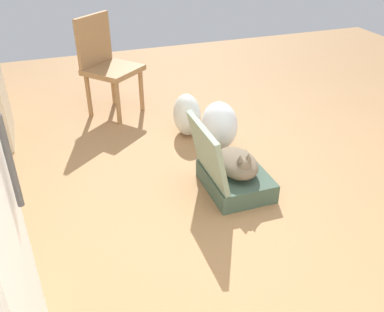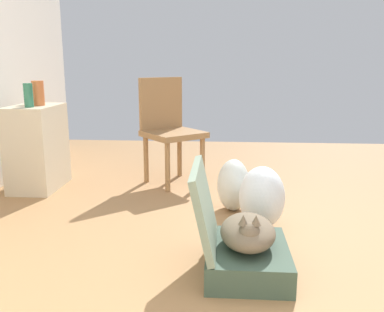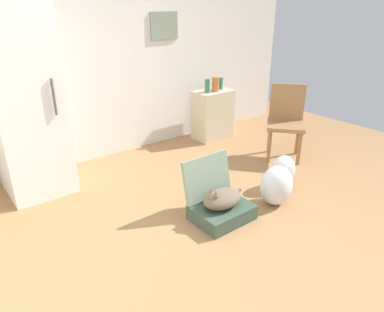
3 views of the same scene
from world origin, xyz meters
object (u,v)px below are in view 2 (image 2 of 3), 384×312
(cat, at_px, (248,232))
(plastic_bag_clear, at_px, (233,185))
(plastic_bag_white, at_px, (262,197))
(vase_round, at_px, (38,93))
(vase_tall, at_px, (28,95))
(chair, at_px, (169,126))
(vase_short, at_px, (37,94))
(side_table, at_px, (37,147))
(suitcase_base, at_px, (247,259))

(cat, height_order, plastic_bag_clear, plastic_bag_clear)
(plastic_bag_white, height_order, vase_round, vase_round)
(vase_tall, distance_m, vase_round, 0.14)
(plastic_bag_white, relative_size, chair, 0.44)
(vase_short, bearing_deg, vase_tall, -168.77)
(side_table, bearing_deg, suitcase_base, -128.70)
(plastic_bag_clear, height_order, vase_short, vase_short)
(suitcase_base, bearing_deg, vase_round, 50.55)
(suitcase_base, xyz_separation_m, side_table, (1.37, 1.71, 0.29))
(side_table, height_order, chair, chair)
(chair, bearing_deg, vase_short, 147.05)
(vase_short, height_order, vase_round, vase_round)
(suitcase_base, bearing_deg, plastic_bag_clear, 3.14)
(plastic_bag_white, distance_m, vase_round, 2.04)
(vase_tall, bearing_deg, plastic_bag_clear, -100.35)
(cat, distance_m, chair, 1.79)
(vase_round, bearing_deg, plastic_bag_clear, -105.11)
(chair, bearing_deg, vase_round, 154.76)
(plastic_bag_clear, relative_size, side_table, 0.53)
(plastic_bag_white, bearing_deg, vase_round, 67.14)
(suitcase_base, bearing_deg, plastic_bag_white, -11.55)
(suitcase_base, relative_size, vase_tall, 2.79)
(cat, height_order, chair, chair)
(suitcase_base, xyz_separation_m, vase_tall, (1.23, 1.69, 0.74))
(suitcase_base, bearing_deg, cat, 176.44)
(plastic_bag_clear, height_order, vase_round, vase_round)
(plastic_bag_white, distance_m, chair, 1.31)
(plastic_bag_white, distance_m, plastic_bag_clear, 0.37)
(plastic_bag_white, relative_size, side_table, 0.57)
(cat, height_order, side_table, side_table)
(suitcase_base, bearing_deg, side_table, 51.30)
(suitcase_base, distance_m, plastic_bag_clear, 0.94)
(suitcase_base, bearing_deg, chair, 20.41)
(vase_tall, xyz_separation_m, vase_short, (0.28, 0.05, -0.01))
(side_table, height_order, vase_tall, vase_tall)
(cat, relative_size, plastic_bag_clear, 1.27)
(plastic_bag_clear, bearing_deg, vase_round, 74.89)
(cat, xyz_separation_m, plastic_bag_white, (0.62, -0.13, -0.02))
(vase_round, bearing_deg, plastic_bag_white, -112.86)
(cat, distance_m, vase_short, 2.38)
(vase_round, distance_m, chair, 1.13)
(plastic_bag_white, distance_m, vase_tall, 2.01)
(suitcase_base, height_order, vase_short, vase_short)
(plastic_bag_white, bearing_deg, plastic_bag_clear, 29.01)
(cat, xyz_separation_m, side_table, (1.38, 1.71, 0.13))
(plastic_bag_clear, bearing_deg, side_table, 75.28)
(cat, xyz_separation_m, plastic_bag_clear, (0.94, 0.05, -0.03))
(suitcase_base, relative_size, vase_round, 2.59)
(suitcase_base, distance_m, side_table, 2.21)
(suitcase_base, distance_m, vase_round, 2.28)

